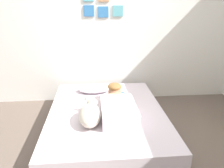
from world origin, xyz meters
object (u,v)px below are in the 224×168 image
at_px(pillow, 94,89).
at_px(coffee_cup, 121,95).
at_px(dog, 90,113).
at_px(person_lying, 117,105).
at_px(bed, 107,121).
at_px(cell_phone, 88,123).

bearing_deg(pillow, coffee_cup, -30.44).
height_order(dog, coffee_cup, dog).
xyz_separation_m(pillow, person_lying, (0.29, -0.72, 0.05)).
height_order(bed, coffee_cup, coffee_cup).
bearing_deg(person_lying, coffee_cup, 76.31).
relative_size(dog, coffee_cup, 4.60).
relative_size(bed, dog, 3.52).
bearing_deg(cell_phone, pillow, 85.10).
bearing_deg(coffee_cup, dog, -124.54).
relative_size(person_lying, coffee_cup, 7.36).
bearing_deg(bed, cell_phone, -126.11).
relative_size(coffee_cup, cell_phone, 0.89).
distance_m(bed, coffee_cup, 0.52).
relative_size(pillow, coffee_cup, 4.16).
distance_m(pillow, dog, 0.92).
bearing_deg(cell_phone, dog, 63.20).
bearing_deg(dog, pillow, 86.37).
xyz_separation_m(person_lying, cell_phone, (-0.37, -0.24, -0.10)).
distance_m(pillow, person_lying, 0.78).
relative_size(bed, cell_phone, 14.47).
height_order(bed, cell_phone, cell_phone).
bearing_deg(pillow, bed, -76.44).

